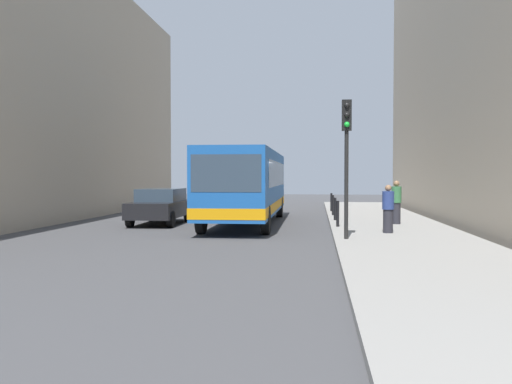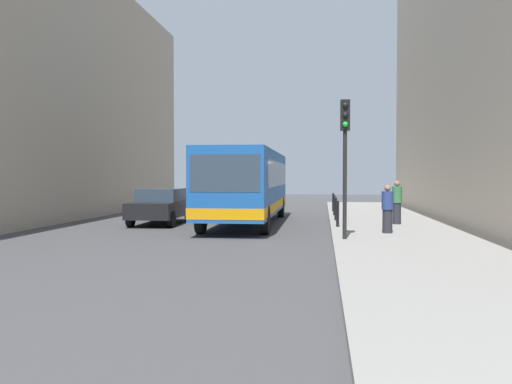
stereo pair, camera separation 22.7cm
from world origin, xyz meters
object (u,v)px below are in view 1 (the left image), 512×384
Objects in this scene: bollard_farthest at (331,202)px; pedestrian_near_signal at (388,209)px; bus at (247,183)px; car_beside_bus at (161,205)px; pedestrian_mid_sidewalk at (396,202)px; traffic_light at (347,142)px; bollard_far at (333,205)px; bollard_mid at (335,209)px; bollard_near at (338,214)px.

pedestrian_near_signal is (1.55, -10.84, 0.31)m from bollard_farthest.
bollard_farthest is 0.60× the size of pedestrian_near_signal.
bollard_farthest is at bearing -120.18° from bus.
pedestrian_mid_sidewalk reaches higher than car_beside_bus.
bus is 7.46m from traffic_light.
bus is at bearing -136.56° from bollard_far.
bollard_mid is 1.00× the size of bollard_farthest.
bollard_near is at bearing 91.47° from traffic_light.
bus is 2.49× the size of car_beside_bus.
bus is 6.11m from pedestrian_mid_sidewalk.
bollard_near is 0.60× the size of pedestrian_near_signal.
bollard_far is 0.56× the size of pedestrian_mid_sidewalk.
pedestrian_mid_sidewalk is at bearing -100.54° from pedestrian_near_signal.
bus is 11.62× the size of bollard_mid.
bollard_farthest is 0.56× the size of pedestrian_mid_sidewalk.
traffic_light reaches higher than pedestrian_mid_sidewalk.
pedestrian_near_signal is 3.49m from pedestrian_mid_sidewalk.
bollard_mid is 0.56× the size of pedestrian_mid_sidewalk.
traffic_light is 4.56m from bollard_near.
bollard_far is at bearing 90.00° from bollard_near.
car_beside_bus is 4.67× the size of bollard_farthest.
pedestrian_near_signal is (1.55, -2.01, 0.31)m from bollard_near.
bus reaches higher than pedestrian_near_signal.
bollard_mid is at bearing -172.24° from bus.
traffic_light reaches higher than pedestrian_near_signal.
bollard_far is 1.00× the size of bollard_farthest.
pedestrian_near_signal is at bearing -55.56° from pedestrian_mid_sidewalk.
bollard_farthest is (-0.10, 12.73, -2.38)m from traffic_light.
bollard_near is 1.00× the size of bollard_far.
pedestrian_near_signal is (1.55, -4.95, 0.31)m from bollard_mid.
bollard_far is at bearing 164.04° from pedestrian_mid_sidewalk.
car_beside_bus is at bearing -22.49° from pedestrian_near_signal.
bollard_near is at bearing 146.19° from bus.
pedestrian_mid_sidewalk reaches higher than pedestrian_near_signal.
bollard_mid is 5.20m from pedestrian_near_signal.
pedestrian_mid_sidewalk is (5.97, -1.02, -0.74)m from bus.
traffic_light is at bearing -89.41° from bollard_far.
bollard_mid is at bearing -70.67° from pedestrian_near_signal.
bollard_near is 5.89m from bollard_far.
pedestrian_near_signal is (1.55, -7.90, 0.31)m from bollard_far.
car_beside_bus is 4.67× the size of bollard_mid.
bollard_farthest is (0.00, 5.89, 0.00)m from bollard_mid.
pedestrian_near_signal reaches higher than car_beside_bus.
pedestrian_mid_sidewalk is (2.31, 1.39, 0.36)m from bollard_near.
bus reaches higher than bollard_mid.
pedestrian_near_signal reaches higher than bollard_far.
traffic_light is 6.07m from pedestrian_mid_sidewalk.
pedestrian_near_signal is at bearing -81.84° from bollard_farthest.
bollard_far is at bearing 90.00° from bollard_mid.
pedestrian_mid_sidewalk is at bearing 67.35° from traffic_light.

